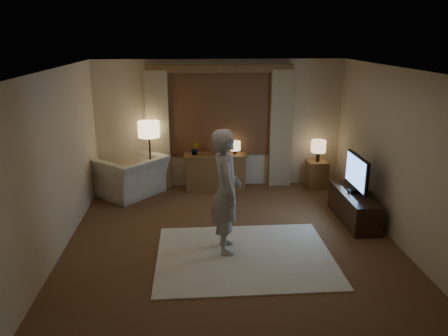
{
  "coord_description": "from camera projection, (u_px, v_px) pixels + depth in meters",
  "views": [
    {
      "loc": [
        -0.56,
        -5.99,
        3.06
      ],
      "look_at": [
        -0.07,
        0.6,
        1.03
      ],
      "focal_mm": 35.0,
      "sensor_mm": 36.0,
      "label": 1
    }
  ],
  "objects": [
    {
      "name": "room",
      "position": [
        229.0,
        151.0,
        6.73
      ],
      "size": [
        5.04,
        5.54,
        2.64
      ],
      "color": "brown",
      "rests_on": "ground"
    },
    {
      "name": "rug",
      "position": [
        245.0,
        256.0,
        6.27
      ],
      "size": [
        2.5,
        2.0,
        0.02
      ],
      "primitive_type": "cube",
      "color": "#F3EBCD",
      "rests_on": "floor"
    },
    {
      "name": "sideboard",
      "position": [
        215.0,
        173.0,
        8.92
      ],
      "size": [
        1.2,
        0.4,
        0.7
      ],
      "primitive_type": "cube",
      "color": "brown",
      "rests_on": "floor"
    },
    {
      "name": "picture_frame",
      "position": [
        215.0,
        151.0,
        8.79
      ],
      "size": [
        0.16,
        0.02,
        0.2
      ],
      "primitive_type": "cube",
      "color": "brown",
      "rests_on": "sideboard"
    },
    {
      "name": "plant",
      "position": [
        195.0,
        149.0,
        8.74
      ],
      "size": [
        0.17,
        0.13,
        0.3
      ],
      "primitive_type": "imported",
      "color": "#999999",
      "rests_on": "sideboard"
    },
    {
      "name": "table_lamp_sideboard",
      "position": [
        235.0,
        146.0,
        8.79
      ],
      "size": [
        0.22,
        0.22,
        0.3
      ],
      "color": "black",
      "rests_on": "sideboard"
    },
    {
      "name": "floor_lamp",
      "position": [
        149.0,
        133.0,
        8.51
      ],
      "size": [
        0.42,
        0.42,
        1.44
      ],
      "color": "black",
      "rests_on": "floor"
    },
    {
      "name": "armchair",
      "position": [
        131.0,
        176.0,
        8.57
      ],
      "size": [
        1.59,
        1.6,
        0.78
      ],
      "primitive_type": "imported",
      "rotation": [
        0.0,
        0.0,
        -2.28
      ],
      "color": "beige",
      "rests_on": "floor"
    },
    {
      "name": "side_table",
      "position": [
        317.0,
        174.0,
        9.04
      ],
      "size": [
        0.4,
        0.4,
        0.56
      ],
      "primitive_type": "cube",
      "color": "brown",
      "rests_on": "floor"
    },
    {
      "name": "table_lamp_side",
      "position": [
        318.0,
        147.0,
        8.87
      ],
      "size": [
        0.3,
        0.3,
        0.44
      ],
      "color": "black",
      "rests_on": "side_table"
    },
    {
      "name": "tv_stand",
      "position": [
        354.0,
        207.0,
        7.41
      ],
      "size": [
        0.45,
        1.4,
        0.5
      ],
      "primitive_type": "cube",
      "color": "black",
      "rests_on": "floor"
    },
    {
      "name": "tv",
      "position": [
        357.0,
        173.0,
        7.23
      ],
      "size": [
        0.22,
        0.91,
        0.65
      ],
      "color": "black",
      "rests_on": "tv_stand"
    },
    {
      "name": "person",
      "position": [
        226.0,
        191.0,
        6.19
      ],
      "size": [
        0.47,
        0.68,
        1.81
      ],
      "primitive_type": "imported",
      "rotation": [
        0.0,
        0.0,
        1.62
      ],
      "color": "#ADA8A0",
      "rests_on": "rug"
    }
  ]
}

